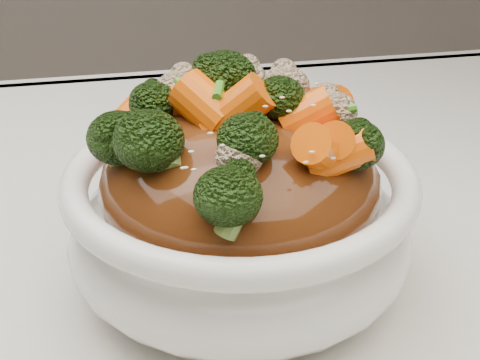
{
  "coord_description": "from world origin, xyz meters",
  "views": [
    {
      "loc": [
        -0.04,
        -0.32,
        1.01
      ],
      "look_at": [
        0.03,
        0.03,
        0.82
      ],
      "focal_mm": 55.0,
      "sensor_mm": 36.0,
      "label": 1
    }
  ],
  "objects": [
    {
      "name": "broccoli",
      "position": [
        0.03,
        0.03,
        0.87
      ],
      "size": [
        0.19,
        0.19,
        0.04
      ],
      "primitive_type": null,
      "rotation": [
        0.0,
        0.0,
        -0.24
      ],
      "color": "black",
      "rests_on": "sauce_base"
    },
    {
      "name": "bowl",
      "position": [
        0.03,
        0.03,
        0.79
      ],
      "size": [
        0.24,
        0.24,
        0.08
      ],
      "primitive_type": null,
      "rotation": [
        0.0,
        0.0,
        -0.24
      ],
      "color": "white",
      "rests_on": "tablecloth"
    },
    {
      "name": "scallions",
      "position": [
        0.03,
        0.03,
        0.87
      ],
      "size": [
        0.14,
        0.14,
        0.02
      ],
      "primitive_type": null,
      "rotation": [
        0.0,
        0.0,
        -0.24
      ],
      "color": "#3B881F",
      "rests_on": "sauce_base"
    },
    {
      "name": "carrots",
      "position": [
        0.03,
        0.03,
        0.87
      ],
      "size": [
        0.19,
        0.19,
        0.05
      ],
      "primitive_type": null,
      "rotation": [
        0.0,
        0.0,
        -0.24
      ],
      "color": "#FA6408",
      "rests_on": "sauce_base"
    },
    {
      "name": "sesame_seeds",
      "position": [
        0.03,
        0.03,
        0.87
      ],
      "size": [
        0.17,
        0.17,
        0.01
      ],
      "primitive_type": null,
      "rotation": [
        0.0,
        0.0,
        -0.24
      ],
      "color": "beige",
      "rests_on": "sauce_base"
    },
    {
      "name": "sauce_base",
      "position": [
        0.03,
        0.03,
        0.82
      ],
      "size": [
        0.19,
        0.19,
        0.09
      ],
      "primitive_type": "ellipsoid",
      "rotation": [
        0.0,
        0.0,
        -0.24
      ],
      "color": "#4E240D",
      "rests_on": "bowl"
    },
    {
      "name": "tablecloth",
      "position": [
        0.0,
        0.0,
        0.73
      ],
      "size": [
        1.2,
        0.8,
        0.04
      ],
      "primitive_type": "cube",
      "color": "silver",
      "rests_on": "dining_table"
    },
    {
      "name": "cauliflower",
      "position": [
        0.03,
        0.03,
        0.87
      ],
      "size": [
        0.19,
        0.19,
        0.03
      ],
      "primitive_type": null,
      "rotation": [
        0.0,
        0.0,
        -0.24
      ],
      "color": "tan",
      "rests_on": "sauce_base"
    }
  ]
}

